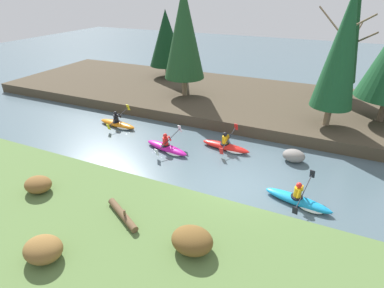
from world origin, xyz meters
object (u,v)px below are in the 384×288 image
Objects in this scene: kayaker_far_back at (119,124)px; driftwood_log at (123,215)px; kayaker_lead at (300,201)px; kayaker_middle at (227,146)px; boulder_midstream at (294,156)px; kayaker_trailing at (168,148)px.

driftwood_log is at bearing -47.00° from kayaker_far_back.
kayaker_lead is 1.00× the size of kayaker_middle.
kayaker_lead is 7.03m from driftwood_log.
kayaker_lead reaches higher than boulder_midstream.
kayaker_trailing reaches higher than boulder_midstream.
kayaker_far_back is at bearing 174.84° from kayaker_lead.
boulder_midstream is at bearing 9.22° from kayaker_middle.
kayaker_middle is 7.20m from kayaker_far_back.
kayaker_lead is 3.52m from boulder_midstream.
kayaker_middle is 3.44m from boulder_midstream.
kayaker_middle is 1.00× the size of kayaker_far_back.
kayaker_trailing is 4.61m from kayaker_far_back.
kayaker_lead is 1.00× the size of kayaker_far_back.
kayaker_middle is at bearing 39.81° from kayaker_trailing.
kayaker_far_back is 1.61× the size of driftwood_log.
boulder_midstream is 0.64× the size of driftwood_log.
kayaker_trailing is at bearing 176.90° from kayaker_lead.
kayaker_middle is 3.20m from kayaker_trailing.
kayaker_middle is 1.00× the size of kayaker_trailing.
driftwood_log is (5.89, -7.63, 0.79)m from kayaker_far_back.
kayaker_far_back reaches higher than boulder_midstream.
boulder_midstream is (6.29, 1.69, 0.11)m from kayaker_trailing.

